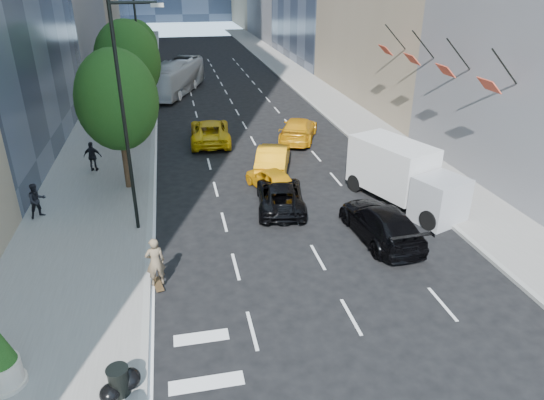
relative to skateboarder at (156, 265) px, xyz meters
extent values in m
plane|color=black|center=(5.60, 0.79, -0.99)|extent=(160.00, 160.00, 0.00)
cube|color=slate|center=(-3.40, 30.79, -0.91)|extent=(6.00, 120.00, 0.15)
cube|color=slate|center=(15.60, 30.79, -0.91)|extent=(4.00, 120.00, 0.15)
cylinder|color=black|center=(-0.90, 4.79, 4.16)|extent=(0.16, 0.16, 10.00)
cylinder|color=black|center=(0.00, 4.79, 8.86)|extent=(1.80, 0.12, 0.12)
cube|color=#99998C|center=(0.90, 4.79, 8.76)|extent=(0.50, 0.22, 0.15)
cylinder|color=black|center=(-0.90, 22.79, 4.16)|extent=(0.16, 0.16, 10.00)
cylinder|color=#302312|center=(-1.60, 9.79, 0.74)|extent=(0.30, 0.30, 3.15)
ellipsoid|color=black|center=(-1.60, 9.79, 3.99)|extent=(4.20, 4.20, 5.25)
cylinder|color=#302312|center=(-1.60, 19.79, 0.85)|extent=(0.30, 0.30, 3.38)
ellipsoid|color=black|center=(-1.60, 19.79, 4.34)|extent=(4.50, 4.50, 5.62)
cylinder|color=#302312|center=(-1.60, 32.79, 0.63)|extent=(0.30, 0.30, 2.93)
ellipsoid|color=black|center=(-1.60, 32.79, 3.65)|extent=(3.90, 3.90, 4.88)
cylinder|color=black|center=(-0.80, 40.79, 1.76)|extent=(0.14, 0.14, 5.20)
imported|color=black|center=(-0.80, 40.79, 3.36)|extent=(2.48, 0.53, 1.00)
cylinder|color=black|center=(16.75, 4.79, 5.86)|extent=(1.75, 0.08, 1.75)
cube|color=#B9402A|center=(16.10, 4.79, 5.01)|extent=(0.64, 1.30, 0.64)
cylinder|color=black|center=(16.75, 8.79, 5.86)|extent=(1.75, 0.08, 1.75)
cube|color=#B9402A|center=(16.10, 8.79, 5.01)|extent=(0.64, 1.30, 0.64)
cylinder|color=black|center=(16.75, 12.79, 5.86)|extent=(1.75, 0.08, 1.75)
cube|color=#B9402A|center=(16.10, 12.79, 5.01)|extent=(0.64, 1.30, 0.64)
cylinder|color=black|center=(16.75, 16.79, 5.86)|extent=(1.75, 0.08, 1.75)
cube|color=#B9402A|center=(16.10, 16.79, 5.01)|extent=(0.64, 1.30, 0.64)
imported|color=brown|center=(0.00, 0.00, 0.00)|extent=(0.80, 0.61, 1.97)
imported|color=black|center=(6.10, 5.79, -0.30)|extent=(3.01, 5.24, 1.37)
imported|color=black|center=(9.80, 1.79, -0.20)|extent=(2.53, 5.56, 1.58)
imported|color=orange|center=(6.10, 7.99, -0.33)|extent=(2.70, 4.14, 1.31)
imported|color=orange|center=(6.80, 10.83, -0.16)|extent=(3.13, 5.29, 1.65)
imported|color=#DCAB0B|center=(3.60, 17.11, -0.18)|extent=(3.01, 5.93, 1.60)
imported|color=orange|center=(9.80, 16.29, -0.18)|extent=(4.19, 5.96, 1.60)
imported|color=silver|center=(1.77, 33.21, 0.58)|extent=(6.25, 11.44, 3.12)
cube|color=#B9B9B9|center=(12.06, 5.87, 0.79)|extent=(3.68, 4.93, 2.59)
cube|color=gray|center=(13.19, 2.81, 0.12)|extent=(2.73, 2.56, 2.20)
cylinder|color=black|center=(12.38, 2.11, -0.51)|extent=(0.65, 1.01, 0.96)
cylinder|color=black|center=(14.26, 2.80, -0.51)|extent=(0.65, 1.01, 0.96)
cylinder|color=black|center=(10.59, 6.96, -0.51)|extent=(0.65, 1.01, 0.96)
cylinder|color=black|center=(12.47, 7.66, -0.51)|extent=(0.65, 1.01, 0.96)
imported|color=black|center=(-5.60, 6.90, 0.03)|extent=(1.06, 1.01, 1.73)
imported|color=black|center=(-3.73, 12.69, 0.06)|extent=(1.11, 0.62, 1.79)
cylinder|color=black|center=(-1.00, -5.21, -0.41)|extent=(0.57, 0.57, 0.85)
cylinder|color=beige|center=(-4.26, -4.21, -0.41)|extent=(1.06, 1.06, 0.85)
ellipsoid|color=black|center=(-0.75, -5.01, -0.56)|extent=(0.65, 0.71, 0.55)
ellipsoid|color=black|center=(-1.25, -5.41, -0.60)|extent=(0.57, 0.62, 0.48)
camera|label=1|loc=(1.11, -15.92, 9.89)|focal=32.00mm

